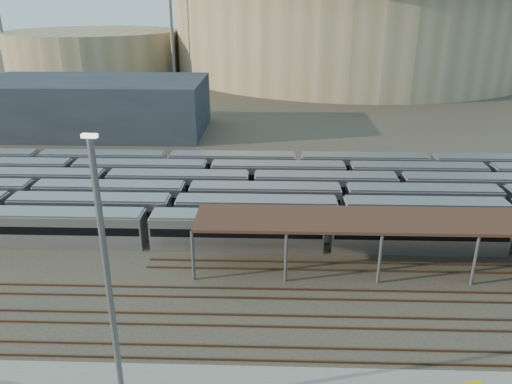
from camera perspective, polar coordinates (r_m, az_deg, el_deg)
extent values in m
plane|color=#383026|center=(46.32, 2.68, -10.95)|extent=(420.00, 420.00, 0.00)
cube|color=#A4A3A7|center=(52.73, 8.09, -4.61)|extent=(112.00, 2.90, 3.60)
cube|color=#A4A3A7|center=(56.74, 9.57, -2.74)|extent=(112.00, 2.90, 3.60)
cube|color=#A4A3A7|center=(60.68, 9.94, -1.11)|extent=(112.00, 2.90, 3.60)
cube|color=#A4A3A7|center=(64.01, -0.52, 0.46)|extent=(112.00, 2.90, 3.60)
cube|color=#A4A3A7|center=(68.42, -5.38, 1.79)|extent=(112.00, 2.90, 3.60)
cube|color=#A4A3A7|center=(71.95, 4.80, 2.81)|extent=(112.00, 2.90, 3.60)
cylinder|color=#5D5D62|center=(46.70, -7.22, -7.25)|extent=(0.30, 0.30, 5.00)
cylinder|color=#5D5D62|center=(51.43, -6.32, -4.35)|extent=(0.30, 0.30, 5.00)
cylinder|color=#5D5D62|center=(46.17, 3.43, -7.47)|extent=(0.30, 0.30, 5.00)
cylinder|color=#5D5D62|center=(50.95, 3.29, -4.51)|extent=(0.30, 0.30, 5.00)
cylinder|color=#5D5D62|center=(47.21, 13.98, -7.43)|extent=(0.30, 0.30, 5.00)
cylinder|color=#5D5D62|center=(51.90, 12.83, -4.55)|extent=(0.30, 0.30, 5.00)
cylinder|color=#5D5D62|center=(49.74, 23.75, -7.17)|extent=(0.30, 0.30, 5.00)
cylinder|color=#5D5D62|center=(54.21, 21.78, -4.46)|extent=(0.30, 0.30, 5.00)
cube|color=#4C3323|center=(44.80, 2.71, -12.06)|extent=(170.00, 0.12, 0.18)
cube|color=#4C3323|center=(46.06, 2.69, -11.02)|extent=(170.00, 0.12, 0.18)
cube|color=#4C3323|center=(41.54, 2.77, -15.12)|extent=(170.00, 0.12, 0.18)
cube|color=#4C3323|center=(42.75, 2.75, -13.91)|extent=(170.00, 0.12, 0.18)
cube|color=#4C3323|center=(38.41, 2.85, -18.69)|extent=(170.00, 0.12, 0.18)
cube|color=#4C3323|center=(39.56, 2.82, -17.28)|extent=(170.00, 0.12, 0.18)
cylinder|color=gray|center=(181.21, 10.60, 17.84)|extent=(116.00, 116.00, 28.00)
cylinder|color=gray|center=(179.98, -17.94, 14.93)|extent=(56.00, 56.00, 14.00)
cube|color=#1E232D|center=(102.01, -17.96, 9.34)|extent=(42.00, 20.00, 10.00)
cylinder|color=#5D5D62|center=(152.01, -9.69, 18.75)|extent=(1.00, 1.00, 36.00)
cylinder|color=#5D5D62|center=(199.36, -0.79, 19.65)|extent=(1.00, 1.00, 36.00)
cylinder|color=#5D5D62|center=(30.15, -16.44, -10.78)|extent=(0.36, 0.36, 18.02)
cube|color=#FFF2CC|center=(26.56, -18.50, 6.12)|extent=(0.82, 0.35, 0.20)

